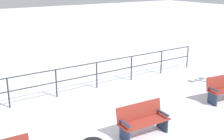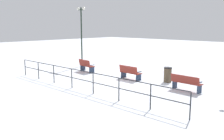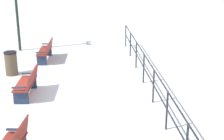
% 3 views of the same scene
% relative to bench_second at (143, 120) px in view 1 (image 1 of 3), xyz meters
% --- Properties ---
extents(ground_plane, '(80.00, 80.00, 0.00)m').
position_rel_bench_second_xyz_m(ground_plane, '(-0.05, -0.00, -0.45)').
color(ground_plane, white).
rests_on(ground_plane, ground).
extents(bench_second, '(0.66, 1.53, 0.88)m').
position_rel_bench_second_xyz_m(bench_second, '(0.00, 0.00, 0.00)').
color(bench_second, maroon).
rests_on(bench_second, ground).
extents(bench_third, '(0.72, 1.47, 0.92)m').
position_rel_bench_second_xyz_m(bench_third, '(-0.25, 3.97, 0.03)').
color(bench_third, maroon).
rests_on(bench_third, ground).
extents(waterfront_railing, '(0.05, 12.23, 1.08)m').
position_rel_bench_second_xyz_m(waterfront_railing, '(-3.94, -0.00, 0.27)').
color(waterfront_railing, '#26282D').
rests_on(waterfront_railing, ground).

